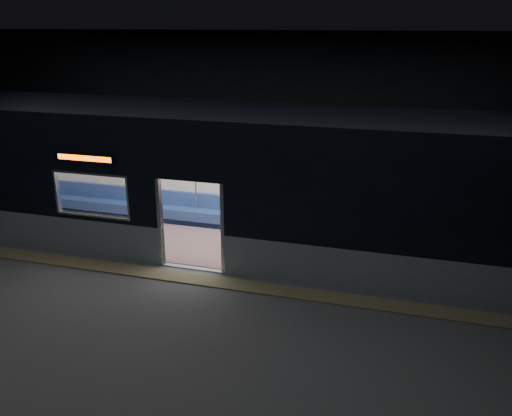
% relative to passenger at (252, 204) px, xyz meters
% --- Properties ---
extents(station_floor, '(24.00, 14.00, 0.01)m').
position_rel_passenger_xyz_m(station_floor, '(-0.63, -3.55, -0.79)').
color(station_floor, '#47494C').
rests_on(station_floor, ground).
extents(station_envelope, '(24.00, 14.00, 5.00)m').
position_rel_passenger_xyz_m(station_envelope, '(-0.63, -3.55, 2.88)').
color(station_envelope, black).
rests_on(station_envelope, station_floor).
extents(tactile_strip, '(22.80, 0.50, 0.03)m').
position_rel_passenger_xyz_m(tactile_strip, '(-0.63, -3.00, -0.77)').
color(tactile_strip, '#8C7F59').
rests_on(tactile_strip, station_floor).
extents(metro_car, '(18.00, 3.04, 3.35)m').
position_rel_passenger_xyz_m(metro_car, '(-0.63, -1.00, 1.06)').
color(metro_car, '#8D9AA8').
rests_on(metro_car, station_floor).
extents(passenger, '(0.43, 0.69, 1.34)m').
position_rel_passenger_xyz_m(passenger, '(0.00, 0.00, 0.00)').
color(passenger, black).
rests_on(passenger, metro_car).
extents(handbag, '(0.32, 0.29, 0.14)m').
position_rel_passenger_xyz_m(handbag, '(0.01, -0.22, -0.11)').
color(handbag, black).
rests_on(handbag, passenger).
extents(transit_map, '(0.94, 0.03, 0.61)m').
position_rel_passenger_xyz_m(transit_map, '(4.37, 0.31, 0.67)').
color(transit_map, white).
rests_on(transit_map, metro_car).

